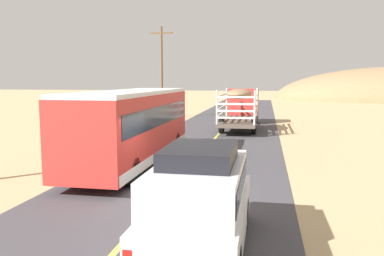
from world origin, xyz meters
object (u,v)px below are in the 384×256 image
(suv_near, at_px, (200,200))
(livestock_truck, at_px, (242,104))
(bus, at_px, (133,125))
(power_pole_mid, at_px, (162,70))

(suv_near, distance_m, livestock_truck, 23.23)
(livestock_truck, distance_m, bus, 15.72)
(suv_near, bearing_deg, livestock_truck, 91.35)
(suv_near, distance_m, bus, 9.03)
(suv_near, height_order, power_pole_mid, power_pole_mid)
(livestock_truck, bearing_deg, power_pole_mid, 145.89)
(suv_near, relative_size, bus, 0.46)
(livestock_truck, bearing_deg, bus, -103.69)
(suv_near, bearing_deg, power_pole_mid, 106.65)
(suv_near, height_order, livestock_truck, livestock_truck)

